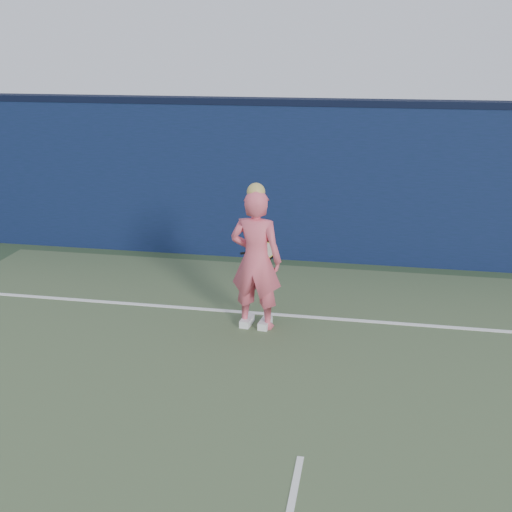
# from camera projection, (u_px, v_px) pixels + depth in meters

# --- Properties ---
(backstop_wall) EXTENTS (24.00, 0.40, 2.50)m
(backstop_wall) POSITION_uv_depth(u_px,v_px,m) (342.00, 185.00, 10.29)
(backstop_wall) COLOR #0B1933
(backstop_wall) RESTS_ON ground
(wall_cap) EXTENTS (24.00, 0.42, 0.10)m
(wall_cap) POSITION_uv_depth(u_px,v_px,m) (346.00, 103.00, 9.88)
(wall_cap) COLOR black
(wall_cap) RESTS_ON backstop_wall
(player) EXTENTS (0.69, 0.49, 1.85)m
(player) POSITION_uv_depth(u_px,v_px,m) (256.00, 260.00, 7.86)
(player) COLOR #E5596C
(player) RESTS_ON ground
(racket) EXTENTS (0.50, 0.15, 0.27)m
(racket) POSITION_uv_depth(u_px,v_px,m) (264.00, 250.00, 8.25)
(racket) COLOR black
(racket) RESTS_ON ground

